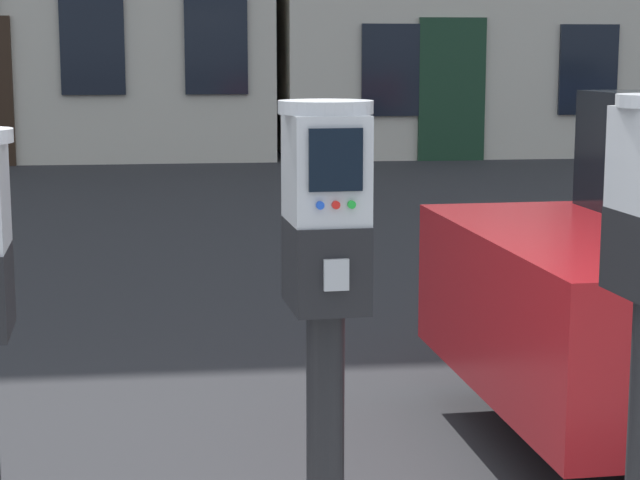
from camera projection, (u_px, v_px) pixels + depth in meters
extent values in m
cube|color=black|center=(325.00, 264.00, 2.56)|extent=(0.18, 0.25, 0.20)
cube|color=#A5A8AD|center=(336.00, 275.00, 2.44)|extent=(0.06, 0.02, 0.07)
cube|color=#B7BABF|center=(326.00, 168.00, 2.53)|extent=(0.18, 0.24, 0.24)
cube|color=black|center=(336.00, 160.00, 2.41)|extent=(0.12, 0.01, 0.14)
cylinder|color=blue|center=(320.00, 205.00, 2.41)|extent=(0.02, 0.01, 0.02)
cylinder|color=red|center=(336.00, 205.00, 2.42)|extent=(0.02, 0.01, 0.02)
cylinder|color=green|center=(352.00, 205.00, 2.43)|extent=(0.02, 0.01, 0.02)
cylinder|color=#B7BABF|center=(326.00, 107.00, 2.50)|extent=(0.23, 0.23, 0.03)
cylinder|color=black|center=(571.00, 325.00, 5.23)|extent=(0.65, 0.25, 0.64)
cube|color=black|center=(92.00, 38.00, 15.69)|extent=(0.90, 0.06, 1.60)
cube|color=black|center=(216.00, 38.00, 15.90)|extent=(0.90, 0.06, 1.60)
cube|color=black|center=(392.00, 70.00, 16.30)|extent=(0.90, 0.06, 1.34)
cube|color=black|center=(588.00, 70.00, 16.67)|extent=(0.90, 0.06, 1.34)
cube|color=#193823|center=(452.00, 90.00, 16.46)|extent=(1.00, 0.07, 2.10)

